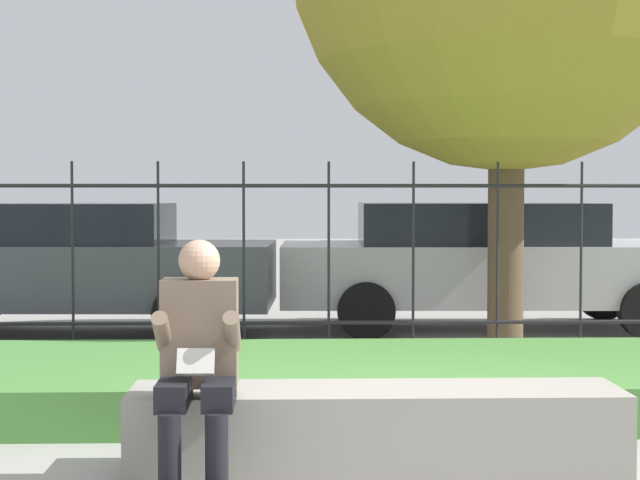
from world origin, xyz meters
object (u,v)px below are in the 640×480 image
(person_seated_reader, at_px, (198,355))
(car_parked_left, at_px, (69,264))
(car_parked_center, at_px, (489,262))
(stone_bench, at_px, (376,435))

(person_seated_reader, relative_size, car_parked_left, 0.29)
(car_parked_center, distance_m, car_parked_left, 4.51)
(stone_bench, height_order, car_parked_center, car_parked_center)
(stone_bench, height_order, person_seated_reader, person_seated_reader)
(person_seated_reader, height_order, car_parked_left, car_parked_left)
(car_parked_left, bearing_deg, stone_bench, -61.62)
(stone_bench, distance_m, car_parked_center, 6.28)
(person_seated_reader, distance_m, car_parked_center, 6.87)
(stone_bench, distance_m, car_parked_left, 6.28)
(car_parked_left, bearing_deg, car_parked_center, 7.20)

